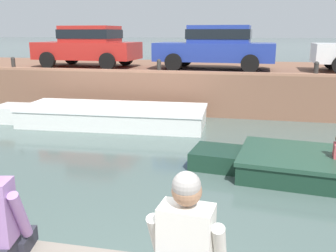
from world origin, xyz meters
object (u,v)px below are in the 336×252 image
object	(u,v)px
boat_moored_west_white	(105,115)
mooring_bollard_mid	(159,65)
mooring_bollard_west	(13,63)
person_seated_right	(188,250)
mooring_bollard_east	(316,68)
car_left_inner_blue	(216,45)
car_leftmost_red	(89,45)

from	to	relation	value
boat_moored_west_white	mooring_bollard_mid	bearing A→B (deg)	56.99
mooring_bollard_west	person_seated_right	distance (m)	12.78
mooring_bollard_west	mooring_bollard_east	xyz separation A→B (m)	(10.38, 0.00, 0.00)
boat_moored_west_white	mooring_bollard_west	world-z (taller)	mooring_bollard_west
mooring_bollard_mid	mooring_bollard_east	size ratio (longest dim) A/B	1.00
car_left_inner_blue	person_seated_right	bearing A→B (deg)	-85.87
car_left_inner_blue	person_seated_right	xyz separation A→B (m)	(0.83, -11.44, -1.00)
mooring_bollard_east	boat_moored_west_white	bearing A→B (deg)	-162.98
car_left_inner_blue	mooring_bollard_west	xyz separation A→B (m)	(-7.19, -1.50, -0.61)
person_seated_right	mooring_bollard_west	bearing A→B (deg)	128.88
car_leftmost_red	person_seated_right	bearing A→B (deg)	-63.47
car_leftmost_red	mooring_bollard_west	size ratio (longest dim) A/B	8.85
boat_moored_west_white	mooring_bollard_east	world-z (taller)	mooring_bollard_east
boat_moored_west_white	mooring_bollard_west	bearing A→B (deg)	155.79
car_left_inner_blue	mooring_bollard_mid	world-z (taller)	car_left_inner_blue
car_leftmost_red	mooring_bollard_east	xyz separation A→B (m)	(8.07, -1.50, -0.61)
mooring_bollard_mid	person_seated_right	world-z (taller)	mooring_bollard_mid
boat_moored_west_white	person_seated_right	bearing A→B (deg)	-64.66
mooring_bollard_mid	mooring_bollard_east	distance (m)	4.95
mooring_bollard_west	mooring_bollard_mid	distance (m)	5.43
boat_moored_west_white	person_seated_right	distance (m)	8.96
mooring_bollard_west	person_seated_right	bearing A→B (deg)	-51.12
boat_moored_west_white	car_leftmost_red	xyz separation A→B (m)	(-1.90, 3.39, 1.96)
boat_moored_west_white	car_leftmost_red	bearing A→B (deg)	119.27
car_leftmost_red	mooring_bollard_mid	world-z (taller)	car_leftmost_red
mooring_bollard_west	mooring_bollard_east	size ratio (longest dim) A/B	1.00
boat_moored_west_white	mooring_bollard_east	xyz separation A→B (m)	(6.17, 1.89, 1.36)
person_seated_right	boat_moored_west_white	bearing A→B (deg)	115.34
mooring_bollard_west	mooring_bollard_mid	world-z (taller)	same
car_left_inner_blue	mooring_bollard_mid	size ratio (longest dim) A/B	9.57
car_leftmost_red	mooring_bollard_mid	distance (m)	3.52
person_seated_right	car_left_inner_blue	bearing A→B (deg)	94.13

